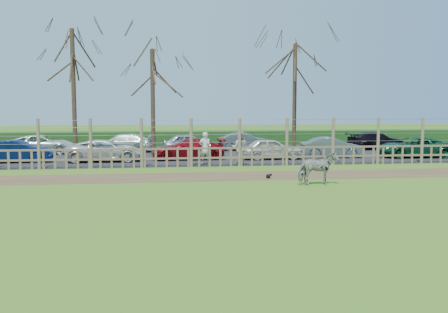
{
  "coord_description": "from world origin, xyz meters",
  "views": [
    {
      "loc": [
        -1.48,
        -17.35,
        3.21
      ],
      "look_at": [
        1.0,
        2.5,
        1.1
      ],
      "focal_mm": 40.0,
      "sensor_mm": 36.0,
      "label": 1
    }
  ],
  "objects": [
    {
      "name": "ground",
      "position": [
        0.0,
        0.0,
        0.0
      ],
      "size": [
        120.0,
        120.0,
        0.0
      ],
      "primitive_type": "plane",
      "color": "#66A134",
      "rests_on": "ground"
    },
    {
      "name": "zebra",
      "position": [
        4.67,
        1.68,
        0.66
      ],
      "size": [
        1.65,
        0.94,
        1.32
      ],
      "primitive_type": "imported",
      "rotation": [
        0.0,
        0.0,
        1.72
      ],
      "color": "gray",
      "rests_on": "ground"
    },
    {
      "name": "asphalt",
      "position": [
        0.0,
        14.5,
        0.02
      ],
      "size": [
        44.0,
        13.0,
        0.04
      ],
      "primitive_type": "cube",
      "color": "#232326",
      "rests_on": "ground"
    },
    {
      "name": "car_4",
      "position": [
        4.79,
        10.7,
        0.64
      ],
      "size": [
        3.53,
        1.45,
        1.2
      ],
      "primitive_type": "imported",
      "rotation": [
        0.0,
        0.0,
        1.56
      ],
      "color": "silver",
      "rests_on": "asphalt"
    },
    {
      "name": "visitor_b",
      "position": [
        2.6,
        8.57,
        0.9
      ],
      "size": [
        0.99,
        0.86,
        1.72
      ],
      "primitive_type": "imported",
      "rotation": [
        0.0,
        0.0,
        2.86
      ],
      "color": "beige",
      "rests_on": "asphalt"
    },
    {
      "name": "car_9",
      "position": [
        -4.09,
        16.2,
        0.64
      ],
      "size": [
        4.32,
        2.21,
        1.2
      ],
      "primitive_type": "imported",
      "rotation": [
        0.0,
        0.0,
        4.58
      ],
      "color": "silver",
      "rests_on": "asphalt"
    },
    {
      "name": "hedge",
      "position": [
        0.0,
        21.5,
        0.55
      ],
      "size": [
        46.0,
        2.0,
        1.1
      ],
      "primitive_type": "cube",
      "color": "#1E4716",
      "rests_on": "ground"
    },
    {
      "name": "car_5",
      "position": [
        8.57,
        11.25,
        0.64
      ],
      "size": [
        3.74,
        1.6,
        1.2
      ],
      "primitive_type": "imported",
      "rotation": [
        0.0,
        0.0,
        1.48
      ],
      "color": "slate",
      "rests_on": "asphalt"
    },
    {
      "name": "crow",
      "position": [
        3.08,
        3.58,
        0.11
      ],
      "size": [
        0.26,
        0.2,
        0.21
      ],
      "color": "black",
      "rests_on": "ground"
    },
    {
      "name": "car_3",
      "position": [
        0.03,
        11.19,
        0.64
      ],
      "size": [
        4.22,
        1.91,
        1.2
      ],
      "primitive_type": "imported",
      "rotation": [
        0.0,
        0.0,
        4.77
      ],
      "color": "maroon",
      "rests_on": "asphalt"
    },
    {
      "name": "car_8",
      "position": [
        -9.13,
        15.67,
        0.64
      ],
      "size": [
        4.4,
        2.17,
        1.2
      ],
      "primitive_type": "imported",
      "rotation": [
        0.0,
        0.0,
        1.61
      ],
      "color": "silver",
      "rests_on": "asphalt"
    },
    {
      "name": "car_2",
      "position": [
        -4.61,
        10.82,
        0.64
      ],
      "size": [
        4.38,
        2.12,
        1.2
      ],
      "primitive_type": "imported",
      "rotation": [
        0.0,
        0.0,
        1.6
      ],
      "color": "silver",
      "rests_on": "asphalt"
    },
    {
      "name": "dirt_strip",
      "position": [
        0.0,
        4.5,
        0.01
      ],
      "size": [
        34.0,
        2.8,
        0.01
      ],
      "primitive_type": "cube",
      "color": "brown",
      "rests_on": "ground"
    },
    {
      "name": "car_10",
      "position": [
        0.29,
        15.68,
        0.64
      ],
      "size": [
        3.61,
        1.64,
        1.2
      ],
      "primitive_type": "imported",
      "rotation": [
        0.0,
        0.0,
        1.64
      ],
      "color": "#AFB0BC",
      "rests_on": "asphalt"
    },
    {
      "name": "tree_mid",
      "position": [
        -2.0,
        13.5,
        4.87
      ],
      "size": [
        4.8,
        4.8,
        6.83
      ],
      "color": "#3D2B1E",
      "rests_on": "ground"
    },
    {
      "name": "visitor_a",
      "position": [
        0.75,
        8.46,
        0.9
      ],
      "size": [
        0.71,
        0.55,
        1.72
      ],
      "primitive_type": "imported",
      "rotation": [
        0.0,
        0.0,
        2.91
      ],
      "color": "silver",
      "rests_on": "asphalt"
    },
    {
      "name": "fence",
      "position": [
        0.0,
        8.0,
        0.8
      ],
      "size": [
        30.16,
        0.16,
        2.5
      ],
      "color": "brown",
      "rests_on": "ground"
    },
    {
      "name": "tree_left",
      "position": [
        -6.5,
        12.5,
        5.62
      ],
      "size": [
        4.8,
        4.8,
        7.88
      ],
      "color": "#3D2B1E",
      "rests_on": "ground"
    },
    {
      "name": "car_11",
      "position": [
        4.17,
        16.35,
        0.64
      ],
      "size": [
        3.71,
        1.48,
        1.2
      ],
      "primitive_type": "imported",
      "rotation": [
        0.0,
        0.0,
        1.51
      ],
      "color": "slate",
      "rests_on": "asphalt"
    },
    {
      "name": "car_13",
      "position": [
        13.52,
        16.11,
        0.64
      ],
      "size": [
        4.32,
        2.23,
        1.2
      ],
      "primitive_type": "imported",
      "rotation": [
        0.0,
        0.0,
        1.71
      ],
      "color": "black",
      "rests_on": "asphalt"
    },
    {
      "name": "car_1",
      "position": [
        -9.29,
        10.91,
        0.64
      ],
      "size": [
        3.7,
        1.43,
        1.2
      ],
      "primitive_type": "imported",
      "rotation": [
        0.0,
        0.0,
        1.62
      ],
      "color": "#091B4D",
      "rests_on": "asphalt"
    },
    {
      "name": "car_6",
      "position": [
        13.43,
        10.74,
        0.64
      ],
      "size": [
        4.42,
        2.23,
        1.2
      ],
      "primitive_type": "imported",
      "rotation": [
        0.0,
        0.0,
        4.66
      ],
      "color": "#0F532F",
      "rests_on": "asphalt"
    },
    {
      "name": "tree_right",
      "position": [
        7.0,
        14.0,
        5.24
      ],
      "size": [
        4.8,
        4.8,
        7.35
      ],
      "color": "#3D2B1E",
      "rests_on": "ground"
    }
  ]
}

